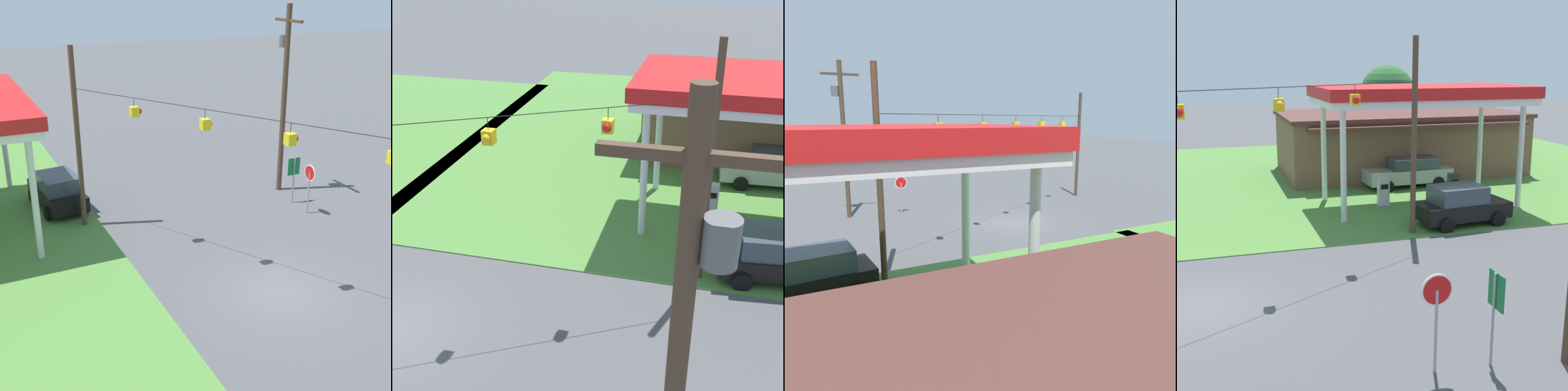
% 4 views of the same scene
% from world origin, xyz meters
% --- Properties ---
extents(ground_plane, '(160.00, 160.00, 0.00)m').
position_xyz_m(ground_plane, '(0.00, 0.00, 0.00)').
color(ground_plane, '#4C4C4F').
extents(gas_station_canopy, '(10.47, 5.66, 6.07)m').
position_xyz_m(gas_station_canopy, '(11.03, 9.60, 5.54)').
color(gas_station_canopy, silver).
rests_on(gas_station_canopy, ground).
extents(fuel_pump_near, '(0.71, 0.56, 1.52)m').
position_xyz_m(fuel_pump_near, '(9.08, 9.60, 0.72)').
color(fuel_pump_near, gray).
rests_on(fuel_pump_near, ground).
extents(car_at_pumps_front, '(4.39, 2.43, 1.82)m').
position_xyz_m(car_at_pumps_front, '(11.48, 5.64, 0.93)').
color(car_at_pumps_front, black).
rests_on(car_at_pumps_front, ground).
extents(stop_sign_roadside, '(0.80, 0.08, 2.50)m').
position_xyz_m(stop_sign_roadside, '(5.55, -5.28, 1.81)').
color(stop_sign_roadside, '#99999E').
rests_on(stop_sign_roadside, ground).
extents(route_sign, '(0.10, 0.70, 2.40)m').
position_xyz_m(route_sign, '(7.01, -5.40, 1.71)').
color(route_sign, gray).
rests_on(route_sign, ground).
extents(utility_pole_main, '(2.20, 0.44, 9.67)m').
position_xyz_m(utility_pole_main, '(8.90, -5.82, 5.41)').
color(utility_pole_main, '#4C3828').
rests_on(utility_pole_main, ground).
extents(signal_span_gantry, '(18.07, 10.24, 8.24)m').
position_xyz_m(signal_span_gantry, '(0.00, -0.01, 4.58)').
color(signal_span_gantry, '#4C3828').
rests_on(signal_span_gantry, ground).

